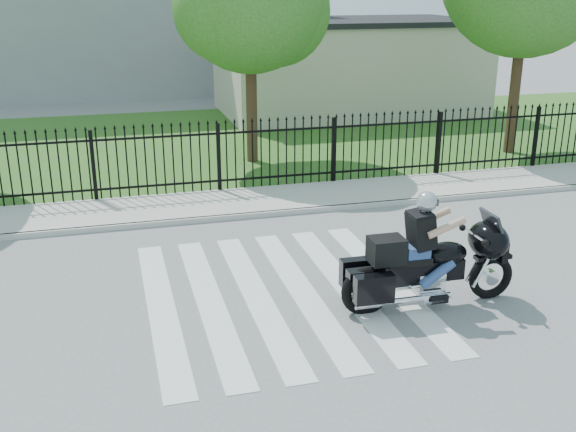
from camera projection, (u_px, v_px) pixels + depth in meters
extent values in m
plane|color=slate|center=(280.00, 294.00, 11.51)|extent=(120.00, 120.00, 0.00)
cube|color=#ADAAA3|center=(227.00, 204.00, 16.05)|extent=(40.00, 2.00, 0.12)
cube|color=#ADAAA3|center=(235.00, 217.00, 15.13)|extent=(40.00, 0.12, 0.12)
cube|color=#315C1F|center=(189.00, 142.00, 22.45)|extent=(40.00, 12.00, 0.02)
cube|color=black|center=(220.00, 181.00, 16.86)|extent=(26.00, 0.04, 0.05)
cube|color=black|center=(218.00, 134.00, 16.47)|extent=(26.00, 0.04, 0.05)
cylinder|color=#382316|center=(251.00, 91.00, 19.41)|extent=(0.32, 0.32, 4.16)
cylinder|color=#382316|center=(516.00, 75.00, 20.38)|extent=(0.32, 0.32, 4.80)
cube|color=beige|center=(347.00, 69.00, 27.26)|extent=(10.00, 6.00, 3.50)
cube|color=black|center=(349.00, 22.00, 26.66)|extent=(10.20, 6.20, 0.20)
torus|color=black|center=(491.00, 277.00, 11.27)|extent=(0.79, 0.16, 0.79)
torus|color=black|center=(366.00, 291.00, 10.75)|extent=(0.83, 0.18, 0.83)
cube|color=black|center=(419.00, 271.00, 10.88)|extent=(1.49, 0.30, 0.34)
ellipsoid|color=black|center=(446.00, 253.00, 10.90)|extent=(0.71, 0.47, 0.38)
cube|color=black|center=(407.00, 260.00, 10.76)|extent=(0.75, 0.38, 0.11)
cube|color=silver|center=(428.00, 281.00, 10.99)|extent=(0.46, 0.35, 0.34)
ellipsoid|color=black|center=(488.00, 240.00, 11.02)|extent=(0.63, 0.83, 0.62)
cube|color=black|center=(386.00, 250.00, 10.61)|extent=(0.55, 0.44, 0.41)
cube|color=navy|center=(416.00, 251.00, 10.75)|extent=(0.39, 0.35, 0.21)
sphere|color=#B0B3B8|center=(427.00, 202.00, 10.51)|extent=(0.33, 0.33, 0.33)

